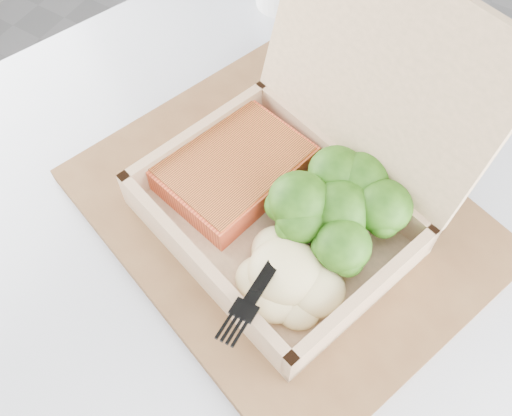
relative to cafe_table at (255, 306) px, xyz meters
The scene contains 8 objects.
cafe_table is the anchor object (origin of this frame).
serving_tray 0.20m from the cafe_table, 68.12° to the left, with size 0.38×0.30×0.02m, color brown.
takeout_container 0.26m from the cafe_table, 62.96° to the left, with size 0.29×0.29×0.22m.
salmon_fillet 0.23m from the cafe_table, 143.04° to the left, with size 0.10×0.14×0.03m, color #E15C2C.
broccoli_pile 0.25m from the cafe_table, 29.65° to the left, with size 0.13×0.13×0.05m, color #3B761A, non-canonical shape.
mashed_potatoes 0.24m from the cafe_table, 34.06° to the right, with size 0.11×0.09×0.04m, color beige.
plastic_fork 0.25m from the cafe_table, 23.58° to the right, with size 0.03×0.14×0.02m.
receipt 0.31m from the cafe_table, 73.43° to the left, with size 0.07×0.13×0.00m, color white.
Camera 1 is at (-0.51, -0.79, 1.21)m, focal length 40.00 mm.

